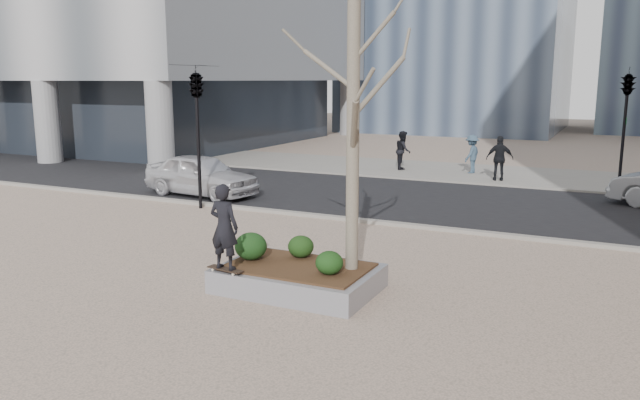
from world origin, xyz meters
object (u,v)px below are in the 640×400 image
at_px(skateboard, 225,270).
at_px(police_car, 201,175).
at_px(skateboarder, 224,227).
at_px(planter, 298,279).

height_order(skateboard, police_car, police_car).
bearing_deg(skateboarder, planter, -140.46).
relative_size(skateboard, skateboarder, 0.48).
bearing_deg(police_car, planter, -127.12).
xyz_separation_m(skateboard, police_car, (-6.67, 8.26, 0.27)).
bearing_deg(skateboard, police_car, 137.57).
distance_m(skateboard, police_car, 10.62).
distance_m(skateboarder, police_car, 10.63).
relative_size(skateboard, police_car, 0.18).
bearing_deg(police_car, skateboarder, -134.68).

